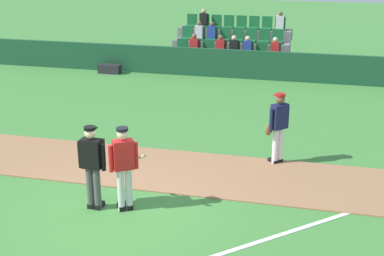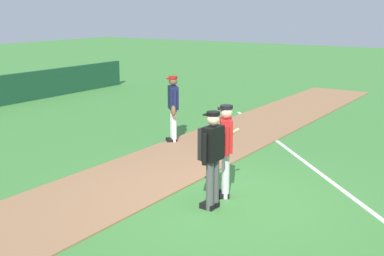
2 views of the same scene
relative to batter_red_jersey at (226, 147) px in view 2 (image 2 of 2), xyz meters
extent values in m
plane|color=#42843A|center=(-0.19, -0.07, -0.97)|extent=(80.00, 80.00, 0.00)
cube|color=#9E704C|center=(-0.19, 2.09, -0.95)|extent=(28.00, 2.43, 0.03)
cube|color=white|center=(2.81, -0.57, -0.96)|extent=(8.77, 8.33, 0.01)
cylinder|color=silver|center=(-0.07, -0.05, -0.52)|extent=(0.14, 0.14, 0.90)
cylinder|color=silver|center=(0.06, 0.04, -0.52)|extent=(0.14, 0.14, 0.90)
cube|color=black|center=(-0.10, 0.00, -0.92)|extent=(0.24, 0.28, 0.10)
cube|color=black|center=(0.03, 0.09, -0.92)|extent=(0.24, 0.28, 0.10)
cube|color=red|center=(0.00, -0.01, 0.23)|extent=(0.46, 0.40, 0.60)
cylinder|color=red|center=(-0.21, -0.15, 0.18)|extent=(0.09, 0.09, 0.55)
cylinder|color=red|center=(0.21, 0.13, 0.18)|extent=(0.09, 0.09, 0.55)
sphere|color=beige|center=(0.00, -0.01, 0.66)|extent=(0.22, 0.22, 0.22)
cylinder|color=black|center=(0.00, -0.01, 0.76)|extent=(0.23, 0.23, 0.06)
cube|color=black|center=(-0.06, 0.07, 0.73)|extent=(0.22, 0.20, 0.02)
cylinder|color=tan|center=(0.15, 0.21, 0.08)|extent=(0.65, 0.55, 0.41)
cylinder|color=#4C4C4C|center=(-0.71, -0.10, -0.52)|extent=(0.14, 0.14, 0.90)
cylinder|color=#4C4C4C|center=(-0.55, -0.11, -0.52)|extent=(0.14, 0.14, 0.90)
cube|color=black|center=(-0.71, -0.04, -0.92)|extent=(0.13, 0.27, 0.10)
cube|color=black|center=(-0.55, -0.05, -0.92)|extent=(0.13, 0.27, 0.10)
cube|color=black|center=(-0.63, -0.10, 0.23)|extent=(0.41, 0.24, 0.60)
cylinder|color=black|center=(-0.88, -0.09, 0.18)|extent=(0.09, 0.09, 0.55)
cylinder|color=black|center=(-0.38, -0.12, 0.18)|extent=(0.09, 0.09, 0.55)
sphere|color=beige|center=(-0.63, -0.10, 0.66)|extent=(0.22, 0.22, 0.22)
cylinder|color=black|center=(-0.63, -0.10, 0.76)|extent=(0.23, 0.23, 0.06)
cube|color=black|center=(-0.62, 0.00, 0.73)|extent=(0.19, 0.13, 0.02)
cube|color=black|center=(-0.62, 0.03, 0.23)|extent=(0.44, 0.10, 0.56)
cylinder|color=white|center=(2.68, 3.08, -0.52)|extent=(0.14, 0.14, 0.90)
cylinder|color=white|center=(2.79, 3.20, -0.52)|extent=(0.14, 0.14, 0.90)
cube|color=black|center=(2.64, 3.12, -0.92)|extent=(0.27, 0.27, 0.10)
cube|color=black|center=(2.75, 3.24, -0.92)|extent=(0.27, 0.27, 0.10)
cube|color=#191E47|center=(2.74, 3.14, 0.23)|extent=(0.43, 0.44, 0.60)
cylinder|color=#191E47|center=(2.56, 2.96, 0.18)|extent=(0.09, 0.09, 0.55)
cylinder|color=#191E47|center=(2.91, 3.32, 0.18)|extent=(0.09, 0.09, 0.55)
sphere|color=brown|center=(2.74, 3.14, 0.66)|extent=(0.22, 0.22, 0.22)
cylinder|color=#B21919|center=(2.74, 3.14, 0.76)|extent=(0.23, 0.23, 0.06)
cube|color=#B21919|center=(2.66, 3.21, 0.73)|extent=(0.21, 0.21, 0.02)
ellipsoid|color=brown|center=(2.51, 2.98, -0.07)|extent=(0.22, 0.23, 0.28)
camera|label=1|loc=(3.64, -9.20, 4.22)|focal=50.75mm
camera|label=2|loc=(-7.81, -4.41, 2.50)|focal=46.98mm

